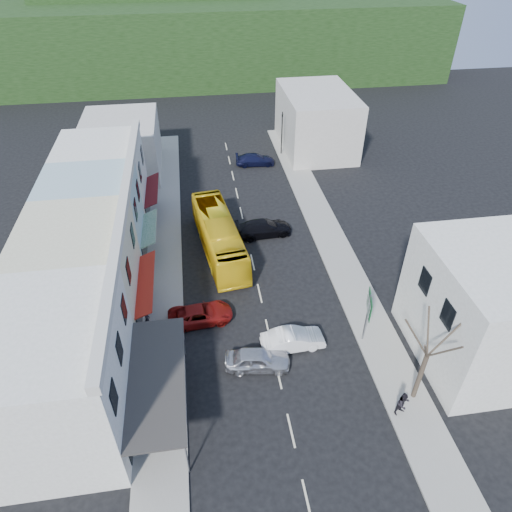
# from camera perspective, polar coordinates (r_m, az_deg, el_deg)

# --- Properties ---
(ground) EXTENTS (120.00, 120.00, 0.00)m
(ground) POSITION_cam_1_polar(r_m,az_deg,el_deg) (33.31, 1.53, -9.27)
(ground) COLOR black
(ground) RESTS_ON ground
(sidewalk_left) EXTENTS (3.00, 52.00, 0.15)m
(sidewalk_left) POSITION_cam_1_polar(r_m,az_deg,el_deg) (40.59, -11.37, 0.09)
(sidewalk_left) COLOR gray
(sidewalk_left) RESTS_ON ground
(sidewalk_right) EXTENTS (3.00, 52.00, 0.15)m
(sidewalk_right) POSITION_cam_1_polar(r_m,az_deg,el_deg) (42.11, 9.35, 1.90)
(sidewalk_right) COLOR gray
(sidewalk_right) RESTS_ON ground
(shopfront_row) EXTENTS (8.25, 30.00, 8.00)m
(shopfront_row) POSITION_cam_1_polar(r_m,az_deg,el_deg) (35.09, -20.37, -0.48)
(shopfront_row) COLOR beige
(shopfront_row) RESTS_ON ground
(right_building) EXTENTS (8.00, 9.00, 8.00)m
(right_building) POSITION_cam_1_polar(r_m,az_deg,el_deg) (32.61, 27.18, -5.99)
(right_building) COLOR beige
(right_building) RESTS_ON ground
(distant_block_left) EXTENTS (8.00, 10.00, 6.00)m
(distant_block_left) POSITION_cam_1_polar(r_m,az_deg,el_deg) (54.35, -16.39, 13.01)
(distant_block_left) COLOR #B7B2A8
(distant_block_left) RESTS_ON ground
(distant_block_right) EXTENTS (8.00, 12.00, 7.00)m
(distant_block_right) POSITION_cam_1_polar(r_m,az_deg,el_deg) (58.38, 7.56, 16.41)
(distant_block_right) COLOR #B7B2A8
(distant_block_right) RESTS_ON ground
(hillside) EXTENTS (80.00, 26.00, 14.00)m
(hillside) POSITION_cam_1_polar(r_m,az_deg,el_deg) (89.27, -7.22, 25.99)
(hillside) COLOR black
(hillside) RESTS_ON ground
(bus) EXTENTS (4.00, 11.83, 3.10)m
(bus) POSITION_cam_1_polar(r_m,az_deg,el_deg) (39.68, -4.66, 2.47)
(bus) COLOR yellow
(bus) RESTS_ON ground
(car_silver) EXTENTS (4.60, 2.36, 1.40)m
(car_silver) POSITION_cam_1_polar(r_m,az_deg,el_deg) (30.61, 0.19, -12.85)
(car_silver) COLOR silver
(car_silver) RESTS_ON ground
(car_white) EXTENTS (4.49, 2.04, 1.40)m
(car_white) POSITION_cam_1_polar(r_m,az_deg,el_deg) (31.85, 4.63, -10.39)
(car_white) COLOR white
(car_white) RESTS_ON ground
(car_red) EXTENTS (4.76, 2.32, 1.40)m
(car_red) POSITION_cam_1_polar(r_m,az_deg,el_deg) (33.72, -6.95, -7.19)
(car_red) COLOR maroon
(car_red) RESTS_ON ground
(car_black_near) EXTENTS (4.65, 2.25, 1.40)m
(car_black_near) POSITION_cam_1_polar(r_m,az_deg,el_deg) (42.08, 0.98, 3.47)
(car_black_near) COLOR black
(car_black_near) RESTS_ON ground
(car_navy_far) EXTENTS (4.59, 2.08, 1.40)m
(car_navy_far) POSITION_cam_1_polar(r_m,az_deg,el_deg) (54.64, -0.11, 12.01)
(car_navy_far) COLOR black
(car_navy_far) RESTS_ON ground
(pedestrian_left) EXTENTS (0.49, 0.65, 1.70)m
(pedestrian_left) POSITION_cam_1_polar(r_m,az_deg,el_deg) (33.56, -13.44, -7.71)
(pedestrian_left) COLOR black
(pedestrian_left) RESTS_ON sidewalk_left
(pedestrian_right) EXTENTS (0.80, 0.64, 1.70)m
(pedestrian_right) POSITION_cam_1_polar(r_m,az_deg,el_deg) (29.55, 17.92, -17.18)
(pedestrian_right) COLOR black
(pedestrian_right) RESTS_ON sidewalk_right
(direction_sign) EXTENTS (1.17, 2.04, 4.30)m
(direction_sign) POSITION_cam_1_polar(r_m,az_deg,el_deg) (31.99, 13.65, -7.59)
(direction_sign) COLOR #115225
(direction_sign) RESTS_ON ground
(street_tree) EXTENTS (3.13, 3.13, 7.77)m
(street_tree) POSITION_cam_1_polar(r_m,az_deg,el_deg) (28.39, 20.58, -11.63)
(street_tree) COLOR #332920
(street_tree) RESTS_ON ground
(traffic_signal) EXTENTS (0.96, 1.27, 5.30)m
(traffic_signal) POSITION_cam_1_polar(r_m,az_deg,el_deg) (56.49, 3.24, 15.00)
(traffic_signal) COLOR black
(traffic_signal) RESTS_ON ground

